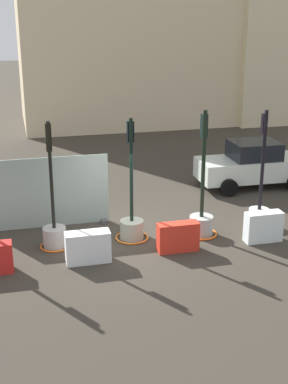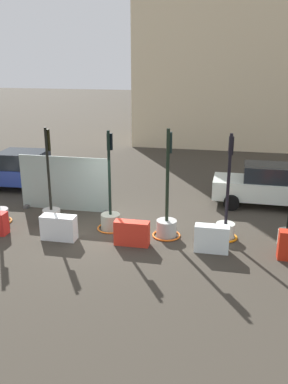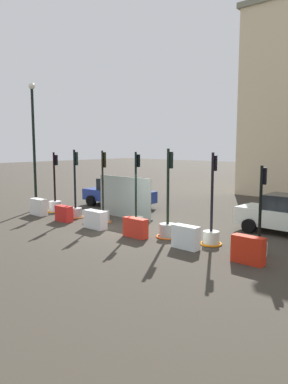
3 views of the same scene
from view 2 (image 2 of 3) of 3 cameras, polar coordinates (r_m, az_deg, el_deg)
name	(u,v)px [view 2 (image 2 of 3)]	position (r m, az deg, el deg)	size (l,w,h in m)	color
ground_plane	(106,230)	(14.50, -5.26, -5.27)	(120.00, 120.00, 0.00)	#373229
traffic_light_2	(51,210)	(15.10, -12.65, -2.43)	(0.84, 0.84, 3.50)	#AFABA4
traffic_light_3	(110,215)	(14.41, -4.64, -3.12)	(0.95, 0.95, 3.47)	#AFB39E
traffic_light_4	(167,220)	(13.79, 3.15, -3.85)	(0.95, 0.95, 3.63)	#ABABA6
traffic_light_5	(226,223)	(13.90, 11.18, -4.19)	(0.84, 0.84, 3.51)	beige
traffic_light_6	(288,225)	(13.96, 19.24, -4.30)	(0.57, 0.57, 3.10)	#ADB7A4
construction_barrier_2	(59,228)	(13.89, -11.65, -4.82)	(1.15, 0.45, 0.82)	white
construction_barrier_3	(132,233)	(13.23, -1.69, -5.69)	(1.11, 0.37, 0.80)	red
construction_barrier_4	(212,239)	(12.94, 9.30, -6.36)	(1.05, 0.39, 0.86)	white
car_blue_estate	(26,171)	(19.42, -15.94, 2.84)	(4.66, 2.43, 1.71)	navy
car_white_van	(265,186)	(17.26, 16.31, 0.81)	(4.12, 2.06, 1.68)	silver
building_main_facade	(230,37)	(29.90, 11.82, 20.17)	(12.41, 7.41, 13.84)	beige
site_fence_panel	(65,185)	(16.27, -10.80, 0.97)	(3.67, 0.50, 2.14)	#8FA299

